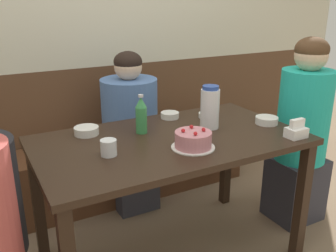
{
  "coord_description": "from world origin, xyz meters",
  "views": [
    {
      "loc": [
        -0.92,
        -1.67,
        1.5
      ],
      "look_at": [
        0.01,
        0.05,
        0.82
      ],
      "focal_mm": 40.0,
      "sensor_mm": 36.0,
      "label": 1
    }
  ],
  "objects_px": {
    "bench_seat": "(119,169)",
    "person_dark_striped": "(301,135)",
    "water_pitcher": "(210,108)",
    "person_teal_shirt": "(130,132)",
    "birthday_cake": "(193,140)",
    "bowl_rice_small": "(86,131)",
    "glass_water_tall": "(109,148)",
    "bowl_side_dish": "(170,115)",
    "bowl_soup_white": "(267,120)",
    "napkin_holder": "(296,131)",
    "soju_bottle": "(141,115)",
    "bowl_sauce_shallow": "(208,115)"
  },
  "relations": [
    {
      "from": "water_pitcher",
      "to": "glass_water_tall",
      "type": "distance_m",
      "value": 0.67
    },
    {
      "from": "water_pitcher",
      "to": "person_teal_shirt",
      "type": "height_order",
      "value": "person_teal_shirt"
    },
    {
      "from": "glass_water_tall",
      "to": "person_teal_shirt",
      "type": "distance_m",
      "value": 0.88
    },
    {
      "from": "bowl_rice_small",
      "to": "person_dark_striped",
      "type": "height_order",
      "value": "person_dark_striped"
    },
    {
      "from": "birthday_cake",
      "to": "bowl_rice_small",
      "type": "distance_m",
      "value": 0.61
    },
    {
      "from": "napkin_holder",
      "to": "bowl_soup_white",
      "type": "height_order",
      "value": "napkin_holder"
    },
    {
      "from": "water_pitcher",
      "to": "bowl_side_dish",
      "type": "bearing_deg",
      "value": 112.73
    },
    {
      "from": "bowl_soup_white",
      "to": "person_dark_striped",
      "type": "xyz_separation_m",
      "value": [
        0.36,
        0.04,
        -0.17
      ]
    },
    {
      "from": "bench_seat",
      "to": "person_dark_striped",
      "type": "bearing_deg",
      "value": -41.19
    },
    {
      "from": "birthday_cake",
      "to": "person_dark_striped",
      "type": "xyz_separation_m",
      "value": [
        0.95,
        0.15,
        -0.19
      ]
    },
    {
      "from": "person_dark_striped",
      "to": "bowl_rice_small",
      "type": "bearing_deg",
      "value": -12.36
    },
    {
      "from": "napkin_holder",
      "to": "glass_water_tall",
      "type": "bearing_deg",
      "value": 165.41
    },
    {
      "from": "soju_bottle",
      "to": "person_teal_shirt",
      "type": "xyz_separation_m",
      "value": [
        0.15,
        0.52,
        -0.3
      ]
    },
    {
      "from": "soju_bottle",
      "to": "glass_water_tall",
      "type": "height_order",
      "value": "soju_bottle"
    },
    {
      "from": "napkin_holder",
      "to": "person_teal_shirt",
      "type": "bearing_deg",
      "value": 119.42
    },
    {
      "from": "birthday_cake",
      "to": "water_pitcher",
      "type": "distance_m",
      "value": 0.34
    },
    {
      "from": "soju_bottle",
      "to": "bowl_rice_small",
      "type": "bearing_deg",
      "value": 156.95
    },
    {
      "from": "bench_seat",
      "to": "glass_water_tall",
      "type": "relative_size",
      "value": 26.35
    },
    {
      "from": "napkin_holder",
      "to": "person_dark_striped",
      "type": "relative_size",
      "value": 0.09
    },
    {
      "from": "birthday_cake",
      "to": "soju_bottle",
      "type": "xyz_separation_m",
      "value": [
        -0.14,
        0.33,
        0.06
      ]
    },
    {
      "from": "bench_seat",
      "to": "person_teal_shirt",
      "type": "xyz_separation_m",
      "value": [
        0.04,
        -0.16,
        0.35
      ]
    },
    {
      "from": "birthday_cake",
      "to": "person_teal_shirt",
      "type": "relative_size",
      "value": 0.19
    },
    {
      "from": "person_teal_shirt",
      "to": "bowl_side_dish",
      "type": "bearing_deg",
      "value": 18.67
    },
    {
      "from": "birthday_cake",
      "to": "bowl_sauce_shallow",
      "type": "relative_size",
      "value": 1.77
    },
    {
      "from": "bowl_sauce_shallow",
      "to": "glass_water_tall",
      "type": "distance_m",
      "value": 0.81
    },
    {
      "from": "soju_bottle",
      "to": "bowl_rice_small",
      "type": "height_order",
      "value": "soju_bottle"
    },
    {
      "from": "bench_seat",
      "to": "bowl_side_dish",
      "type": "distance_m",
      "value": 0.78
    },
    {
      "from": "person_dark_striped",
      "to": "person_teal_shirt",
      "type": "bearing_deg",
      "value": -36.81
    },
    {
      "from": "bench_seat",
      "to": "water_pitcher",
      "type": "bearing_deg",
      "value": -70.53
    },
    {
      "from": "person_teal_shirt",
      "to": "person_dark_striped",
      "type": "distance_m",
      "value": 1.18
    },
    {
      "from": "bowl_soup_white",
      "to": "bowl_side_dish",
      "type": "xyz_separation_m",
      "value": [
        -0.46,
        0.38,
        -0.0
      ]
    },
    {
      "from": "bowl_side_dish",
      "to": "water_pitcher",
      "type": "bearing_deg",
      "value": -67.27
    },
    {
      "from": "glass_water_tall",
      "to": "person_teal_shirt",
      "type": "xyz_separation_m",
      "value": [
        0.42,
        0.74,
        -0.23
      ]
    },
    {
      "from": "bench_seat",
      "to": "person_dark_striped",
      "type": "relative_size",
      "value": 1.66
    },
    {
      "from": "bowl_soup_white",
      "to": "bench_seat",
      "type": "bearing_deg",
      "value": 124.9
    },
    {
      "from": "napkin_holder",
      "to": "glass_water_tall",
      "type": "xyz_separation_m",
      "value": [
        -0.98,
        0.26,
        0.0
      ]
    },
    {
      "from": "water_pitcher",
      "to": "bowl_rice_small",
      "type": "relative_size",
      "value": 1.84
    },
    {
      "from": "bowl_soup_white",
      "to": "person_teal_shirt",
      "type": "height_order",
      "value": "person_teal_shirt"
    },
    {
      "from": "birthday_cake",
      "to": "glass_water_tall",
      "type": "bearing_deg",
      "value": 164.6
    },
    {
      "from": "napkin_holder",
      "to": "bowl_sauce_shallow",
      "type": "bearing_deg",
      "value": 112.37
    },
    {
      "from": "water_pitcher",
      "to": "bowl_soup_white",
      "type": "distance_m",
      "value": 0.38
    },
    {
      "from": "birthday_cake",
      "to": "napkin_holder",
      "type": "relative_size",
      "value": 2.03
    },
    {
      "from": "soju_bottle",
      "to": "napkin_holder",
      "type": "bearing_deg",
      "value": -33.59
    },
    {
      "from": "bowl_side_dish",
      "to": "bowl_soup_white",
      "type": "bearing_deg",
      "value": -39.33
    },
    {
      "from": "bowl_rice_small",
      "to": "person_teal_shirt",
      "type": "height_order",
      "value": "person_teal_shirt"
    },
    {
      "from": "bowl_soup_white",
      "to": "person_teal_shirt",
      "type": "distance_m",
      "value": 0.97
    },
    {
      "from": "bowl_soup_white",
      "to": "person_dark_striped",
      "type": "relative_size",
      "value": 0.11
    },
    {
      "from": "bowl_soup_white",
      "to": "bowl_rice_small",
      "type": "height_order",
      "value": "bowl_rice_small"
    },
    {
      "from": "bench_seat",
      "to": "person_dark_striped",
      "type": "distance_m",
      "value": 1.37
    },
    {
      "from": "birthday_cake",
      "to": "bowl_side_dish",
      "type": "relative_size",
      "value": 1.94
    }
  ]
}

